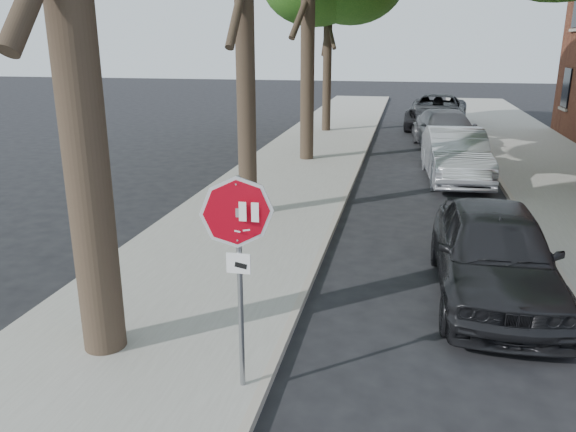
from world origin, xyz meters
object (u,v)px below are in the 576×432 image
Objects in this scene: stop_sign at (238,244)px; car_b at (456,155)px; car_a at (494,252)px; car_d at (437,112)px; car_c at (446,131)px.

stop_sign is 0.54× the size of car_b.
car_a is 0.96× the size of car_b.
car_a is 0.77× the size of car_d.
stop_sign is at bearing -108.21° from car_c.
stop_sign is 17.82m from car_c.
stop_sign is at bearing -109.13° from car_b.
car_b is at bearing -84.01° from car_d.
car_d is at bearing 82.21° from stop_sign.
car_a is at bearing -84.22° from car_d.
car_b is at bearing 89.30° from car_a.
car_a reaches higher than car_c.
car_a is (3.30, 3.54, -1.16)m from stop_sign.
car_b is (3.30, 12.12, -1.16)m from stop_sign.
car_d is (-0.09, 5.96, 0.06)m from car_c.
car_a is 8.58m from car_b.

